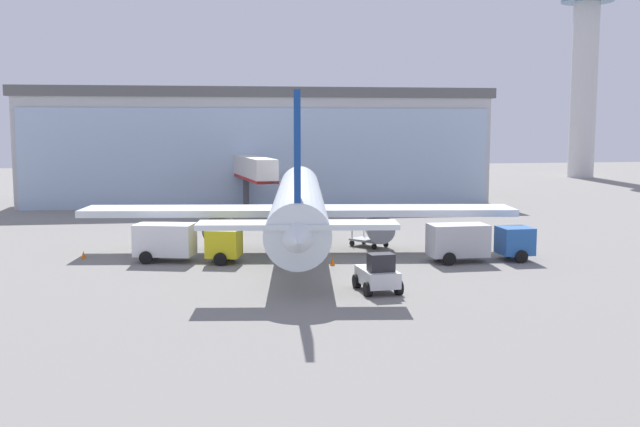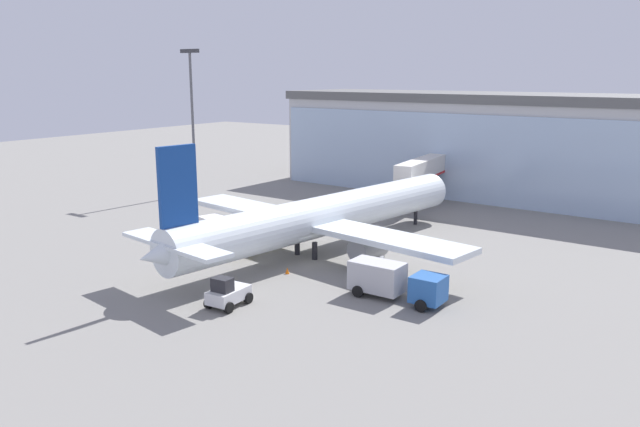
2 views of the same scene
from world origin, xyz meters
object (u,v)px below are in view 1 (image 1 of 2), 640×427
(catering_truck, at_px, (184,241))
(safety_cone_nose, at_px, (332,261))
(airplane, at_px, (299,205))
(baggage_cart, at_px, (369,240))
(jet_bridge, at_px, (254,170))
(control_tower, at_px, (585,53))
(fuel_truck, at_px, (477,241))
(safety_cone_wingtip, at_px, (83,255))
(pushback_tug, at_px, (378,275))

(catering_truck, distance_m, safety_cone_nose, 10.44)
(airplane, distance_m, safety_cone_nose, 7.72)
(baggage_cart, bearing_deg, jet_bridge, 159.51)
(control_tower, xyz_separation_m, catering_truck, (-70.83, -72.12, -20.61))
(airplane, bearing_deg, jet_bridge, 11.74)
(fuel_truck, distance_m, baggage_cart, 9.55)
(jet_bridge, distance_m, safety_cone_wingtip, 29.44)
(fuel_truck, relative_size, safety_cone_nose, 13.32)
(jet_bridge, bearing_deg, baggage_cart, -170.13)
(control_tower, distance_m, catering_truck, 103.16)
(jet_bridge, xyz_separation_m, safety_cone_wingtip, (-14.65, -25.16, -4.39))
(control_tower, height_order, safety_cone_wingtip, control_tower)
(jet_bridge, distance_m, catering_truck, 28.95)
(jet_bridge, height_order, control_tower, control_tower)
(catering_truck, bearing_deg, safety_cone_nose, -0.62)
(safety_cone_nose, bearing_deg, catering_truck, 162.48)
(baggage_cart, xyz_separation_m, pushback_tug, (-3.39, -15.48, 0.47))
(airplane, height_order, pushback_tug, airplane)
(fuel_truck, xyz_separation_m, safety_cone_wingtip, (-27.10, 6.13, -1.19))
(catering_truck, bearing_deg, control_tower, 62.41)
(jet_bridge, relative_size, pushback_tug, 4.11)
(jet_bridge, height_order, fuel_truck, jet_bridge)
(airplane, xyz_separation_m, safety_cone_nose, (1.21, -6.95, -3.14))
(catering_truck, relative_size, safety_cone_nose, 13.86)
(airplane, distance_m, safety_cone_wingtip, 16.10)
(airplane, relative_size, pushback_tug, 11.80)
(control_tower, xyz_separation_m, fuel_truck, (-50.79, -75.66, -20.61))
(control_tower, height_order, catering_truck, control_tower)
(pushback_tug, bearing_deg, control_tower, -38.72)
(airplane, height_order, safety_cone_wingtip, airplane)
(baggage_cart, relative_size, safety_cone_nose, 5.83)
(jet_bridge, xyz_separation_m, fuel_truck, (12.46, -31.30, -3.20))
(jet_bridge, distance_m, airplane, 23.99)
(jet_bridge, bearing_deg, pushback_tug, 178.99)
(control_tower, distance_m, baggage_cart, 91.16)
(catering_truck, height_order, baggage_cart, catering_truck)
(airplane, bearing_deg, catering_truck, 122.89)
(jet_bridge, bearing_deg, airplane, 176.86)
(catering_truck, bearing_deg, airplane, 40.68)
(baggage_cart, bearing_deg, safety_cone_nose, -67.52)
(airplane, xyz_separation_m, baggage_cart, (5.55, 0.16, -2.91))
(safety_cone_nose, bearing_deg, control_tower, 51.00)
(safety_cone_nose, height_order, safety_cone_wingtip, same)
(control_tower, relative_size, safety_cone_wingtip, 64.52)
(fuel_truck, xyz_separation_m, safety_cone_nose, (-10.15, 0.42, -1.19))
(jet_bridge, distance_m, fuel_truck, 33.83)
(fuel_truck, bearing_deg, pushback_tug, -138.45)
(airplane, xyz_separation_m, catering_truck, (-8.68, -3.83, -1.95))
(pushback_tug, bearing_deg, safety_cone_wingtip, 48.74)
(control_tower, distance_m, airplane, 94.21)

